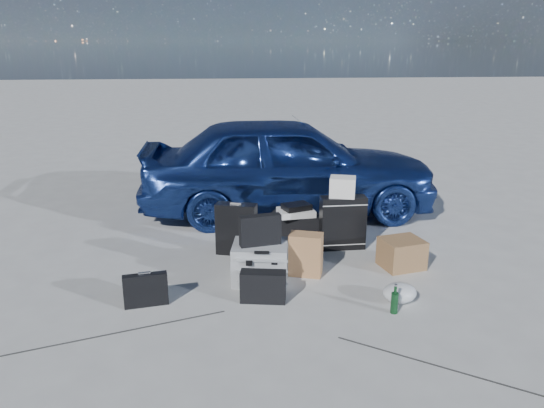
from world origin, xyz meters
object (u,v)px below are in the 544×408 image
at_px(suitcase_left, 236,229).
at_px(duffel_bag, 297,227).
at_px(car, 288,165).
at_px(cardboard_box, 402,253).
at_px(green_bottle, 395,299).
at_px(briefcase, 146,290).
at_px(pelican_case, 260,262).
at_px(suitcase_right, 343,223).

xyz_separation_m(suitcase_left, duffel_bag, (0.72, 0.37, -0.13)).
bearing_deg(car, cardboard_box, -154.33).
relative_size(suitcase_left, green_bottle, 2.24).
distance_m(car, briefcase, 3.06).
distance_m(pelican_case, green_bottle, 1.35).
height_order(suitcase_right, duffel_bag, suitcase_right).
xyz_separation_m(suitcase_left, cardboard_box, (1.70, -0.52, -0.14)).
height_order(suitcase_left, suitcase_right, suitcase_right).
bearing_deg(green_bottle, car, 101.40).
relative_size(briefcase, suitcase_right, 0.64).
distance_m(suitcase_left, green_bottle, 1.98).
height_order(car, suitcase_right, car).
relative_size(pelican_case, suitcase_left, 0.92).
bearing_deg(green_bottle, cardboard_box, 68.48).
relative_size(car, pelican_case, 7.42).
bearing_deg(suitcase_right, cardboard_box, -51.04).
distance_m(briefcase, suitcase_right, 2.37).
xyz_separation_m(duffel_bag, cardboard_box, (0.98, -0.89, -0.00)).
xyz_separation_m(suitcase_right, green_bottle, (0.13, -1.53, -0.18)).
bearing_deg(pelican_case, suitcase_left, 114.51).
height_order(suitcase_left, duffel_bag, suitcase_left).
height_order(duffel_bag, green_bottle, duffel_bag).
distance_m(suitcase_left, duffel_bag, 0.82).
relative_size(cardboard_box, green_bottle, 1.58).
relative_size(car, cardboard_box, 9.65).
bearing_deg(duffel_bag, cardboard_box, -23.02).
distance_m(pelican_case, cardboard_box, 1.50).
bearing_deg(duffel_bag, green_bottle, -52.58).
distance_m(cardboard_box, green_bottle, 1.02).
height_order(pelican_case, duffel_bag, pelican_case).
relative_size(car, suitcase_right, 6.45).
xyz_separation_m(briefcase, suitcase_right, (2.03, 1.20, 0.15)).
relative_size(briefcase, cardboard_box, 0.95).
bearing_deg(cardboard_box, suitcase_left, 163.01).
bearing_deg(suitcase_left, briefcase, -109.96).
relative_size(suitcase_right, cardboard_box, 1.50).
height_order(suitcase_left, cardboard_box, suitcase_left).
distance_m(car, suitcase_left, 1.66).
relative_size(car, briefcase, 10.12).
bearing_deg(car, pelican_case, 165.77).
bearing_deg(car, suitcase_right, -161.99).
distance_m(duffel_bag, green_bottle, 1.94).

